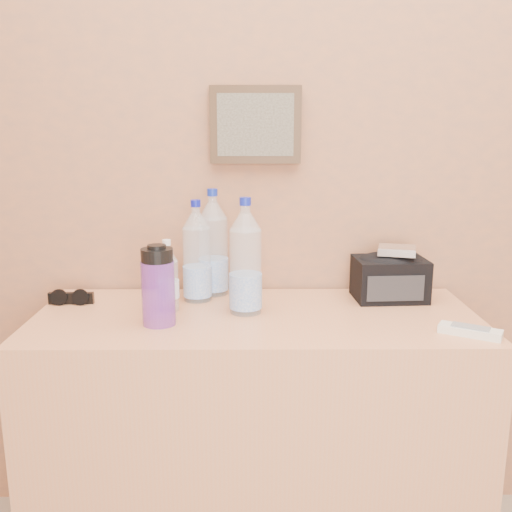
{
  "coord_description": "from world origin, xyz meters",
  "views": [
    {
      "loc": [
        -0.25,
        0.06,
        1.39
      ],
      "look_at": [
        -0.24,
        1.71,
        1.02
      ],
      "focal_mm": 40.0,
      "sensor_mm": 36.0,
      "label": 1
    }
  ],
  "objects_px": {
    "pet_large_c": "(213,248)",
    "toiletry_bag": "(390,276)",
    "foil_packet": "(397,250)",
    "sunglasses": "(71,298)",
    "dresser": "(256,439)",
    "pet_large_d": "(246,263)",
    "nalgene_bottle": "(158,286)",
    "pet_small": "(168,280)",
    "ac_remote": "(470,331)",
    "pet_large_b": "(197,257)"
  },
  "relations": [
    {
      "from": "pet_large_c",
      "to": "toiletry_bag",
      "type": "height_order",
      "value": "pet_large_c"
    },
    {
      "from": "pet_large_c",
      "to": "foil_packet",
      "type": "height_order",
      "value": "pet_large_c"
    },
    {
      "from": "sunglasses",
      "to": "dresser",
      "type": "bearing_deg",
      "value": -11.51
    },
    {
      "from": "pet_large_d",
      "to": "nalgene_bottle",
      "type": "height_order",
      "value": "pet_large_d"
    },
    {
      "from": "pet_small",
      "to": "sunglasses",
      "type": "xyz_separation_m",
      "value": [
        -0.32,
        0.07,
        -0.08
      ]
    },
    {
      "from": "dresser",
      "to": "ac_remote",
      "type": "height_order",
      "value": "ac_remote"
    },
    {
      "from": "nalgene_bottle",
      "to": "toiletry_bag",
      "type": "xyz_separation_m",
      "value": [
        0.72,
        0.24,
        -0.04
      ]
    },
    {
      "from": "dresser",
      "to": "foil_packet",
      "type": "xyz_separation_m",
      "value": [
        0.46,
        0.15,
        0.59
      ]
    },
    {
      "from": "pet_large_c",
      "to": "pet_small",
      "type": "xyz_separation_m",
      "value": [
        -0.13,
        -0.18,
        -0.06
      ]
    },
    {
      "from": "pet_small",
      "to": "toiletry_bag",
      "type": "xyz_separation_m",
      "value": [
        0.71,
        0.12,
        -0.02
      ]
    },
    {
      "from": "pet_large_d",
      "to": "ac_remote",
      "type": "height_order",
      "value": "pet_large_d"
    },
    {
      "from": "pet_small",
      "to": "nalgene_bottle",
      "type": "distance_m",
      "value": 0.13
    },
    {
      "from": "pet_large_b",
      "to": "sunglasses",
      "type": "xyz_separation_m",
      "value": [
        -0.4,
        -0.04,
        -0.13
      ]
    },
    {
      "from": "dresser",
      "to": "ac_remote",
      "type": "distance_m",
      "value": 0.75
    },
    {
      "from": "pet_large_b",
      "to": "pet_large_d",
      "type": "bearing_deg",
      "value": -39.2
    },
    {
      "from": "pet_large_b",
      "to": "pet_small",
      "type": "xyz_separation_m",
      "value": [
        -0.08,
        -0.11,
        -0.05
      ]
    },
    {
      "from": "pet_large_c",
      "to": "sunglasses",
      "type": "xyz_separation_m",
      "value": [
        -0.45,
        -0.11,
        -0.14
      ]
    },
    {
      "from": "sunglasses",
      "to": "toiletry_bag",
      "type": "distance_m",
      "value": 1.04
    },
    {
      "from": "pet_small",
      "to": "toiletry_bag",
      "type": "distance_m",
      "value": 0.72
    },
    {
      "from": "sunglasses",
      "to": "pet_large_c",
      "type": "bearing_deg",
      "value": 13.28
    },
    {
      "from": "pet_large_c",
      "to": "sunglasses",
      "type": "bearing_deg",
      "value": -166.09
    },
    {
      "from": "pet_large_d",
      "to": "pet_small",
      "type": "height_order",
      "value": "pet_large_d"
    },
    {
      "from": "pet_large_c",
      "to": "ac_remote",
      "type": "height_order",
      "value": "pet_large_c"
    },
    {
      "from": "pet_large_c",
      "to": "ac_remote",
      "type": "xyz_separation_m",
      "value": [
        0.73,
        -0.4,
        -0.15
      ]
    },
    {
      "from": "pet_small",
      "to": "pet_large_b",
      "type": "bearing_deg",
      "value": 53.7
    },
    {
      "from": "nalgene_bottle",
      "to": "ac_remote",
      "type": "height_order",
      "value": "nalgene_bottle"
    },
    {
      "from": "pet_large_d",
      "to": "pet_small",
      "type": "xyz_separation_m",
      "value": [
        -0.24,
        0.02,
        -0.06
      ]
    },
    {
      "from": "ac_remote",
      "to": "foil_packet",
      "type": "height_order",
      "value": "foil_packet"
    },
    {
      "from": "dresser",
      "to": "pet_small",
      "type": "bearing_deg",
      "value": 170.87
    },
    {
      "from": "ac_remote",
      "to": "foil_packet",
      "type": "xyz_separation_m",
      "value": [
        -0.13,
        0.33,
        0.16
      ]
    },
    {
      "from": "pet_large_c",
      "to": "pet_small",
      "type": "relative_size",
      "value": 1.6
    },
    {
      "from": "dresser",
      "to": "pet_large_b",
      "type": "xyz_separation_m",
      "value": [
        -0.19,
        0.15,
        0.57
      ]
    },
    {
      "from": "dresser",
      "to": "nalgene_bottle",
      "type": "xyz_separation_m",
      "value": [
        -0.28,
        -0.08,
        0.53
      ]
    },
    {
      "from": "pet_large_d",
      "to": "toiletry_bag",
      "type": "relative_size",
      "value": 1.55
    },
    {
      "from": "pet_large_c",
      "to": "pet_large_d",
      "type": "height_order",
      "value": "pet_large_c"
    },
    {
      "from": "pet_large_c",
      "to": "nalgene_bottle",
      "type": "xyz_separation_m",
      "value": [
        -0.14,
        -0.31,
        -0.04
      ]
    },
    {
      "from": "pet_small",
      "to": "foil_packet",
      "type": "distance_m",
      "value": 0.74
    },
    {
      "from": "dresser",
      "to": "pet_small",
      "type": "xyz_separation_m",
      "value": [
        -0.27,
        0.04,
        0.52
      ]
    },
    {
      "from": "pet_large_d",
      "to": "dresser",
      "type": "bearing_deg",
      "value": -35.92
    },
    {
      "from": "nalgene_bottle",
      "to": "toiletry_bag",
      "type": "distance_m",
      "value": 0.76
    },
    {
      "from": "dresser",
      "to": "pet_large_b",
      "type": "distance_m",
      "value": 0.62
    },
    {
      "from": "pet_small",
      "to": "foil_packet",
      "type": "bearing_deg",
      "value": 8.15
    },
    {
      "from": "nalgene_bottle",
      "to": "ac_remote",
      "type": "relative_size",
      "value": 1.42
    },
    {
      "from": "dresser",
      "to": "pet_large_d",
      "type": "relative_size",
      "value": 3.79
    },
    {
      "from": "ac_remote",
      "to": "toiletry_bag",
      "type": "relative_size",
      "value": 0.72
    },
    {
      "from": "pet_large_b",
      "to": "toiletry_bag",
      "type": "height_order",
      "value": "pet_large_b"
    },
    {
      "from": "pet_large_b",
      "to": "nalgene_bottle",
      "type": "relative_size",
      "value": 1.42
    },
    {
      "from": "nalgene_bottle",
      "to": "sunglasses",
      "type": "distance_m",
      "value": 0.38
    },
    {
      "from": "pet_large_b",
      "to": "pet_small",
      "type": "height_order",
      "value": "pet_large_b"
    },
    {
      "from": "dresser",
      "to": "pet_large_d",
      "type": "xyz_separation_m",
      "value": [
        -0.03,
        0.02,
        0.58
      ]
    }
  ]
}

